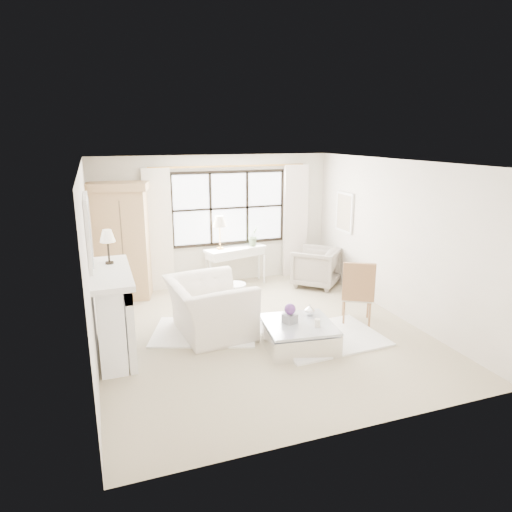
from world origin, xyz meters
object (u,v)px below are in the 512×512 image
Objects in this scene: armoire at (121,240)px; club_armchair at (210,307)px; console_table at (236,266)px; coffee_table at (298,335)px.

club_armchair is at bearing -49.50° from armoire.
coffee_table is (0.01, -3.18, -0.22)m from console_table.
console_table is 1.01× the size of club_armchair.
coffee_table is (2.29, -3.14, -0.96)m from armoire.
armoire is 4.00m from coffee_table.
armoire is at bearing 165.89° from console_table.
club_armchair is 1.22× the size of coffee_table.
armoire is at bearing 133.21° from coffee_table.
armoire reaches higher than coffee_table.
armoire reaches higher than console_table.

